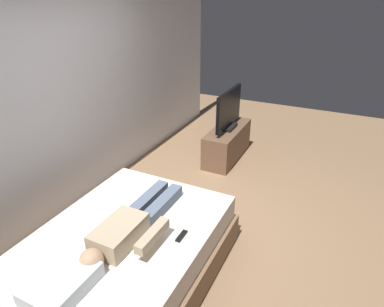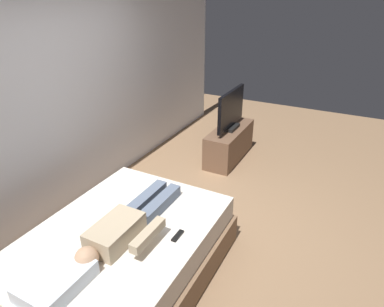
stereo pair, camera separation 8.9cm
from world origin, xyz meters
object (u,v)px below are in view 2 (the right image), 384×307
(bed, at_px, (122,256))
(remote, at_px, (178,236))
(person, at_px, (127,225))
(tv_stand, at_px, (229,144))
(pillow, at_px, (56,281))
(tv, at_px, (231,111))

(bed, relative_size, remote, 13.16)
(person, relative_size, remote, 8.40)
(bed, xyz_separation_m, tv_stand, (2.72, 0.06, -0.01))
(pillow, relative_size, person, 0.38)
(person, xyz_separation_m, remote, (0.15, -0.40, -0.07))
(bed, relative_size, tv_stand, 1.79)
(pillow, height_order, person, person)
(tv, bearing_deg, person, -177.20)
(person, xyz_separation_m, tv, (2.69, 0.13, 0.16))
(person, bearing_deg, pillow, 173.96)
(tv_stand, bearing_deg, person, -177.20)
(pillow, relative_size, tv, 0.55)
(tv_stand, xyz_separation_m, tv, (0.00, 0.00, 0.53))
(remote, distance_m, tv, 2.61)
(bed, relative_size, tv, 2.24)
(pillow, distance_m, person, 0.70)
(tv, bearing_deg, bed, -178.78)
(person, relative_size, tv, 1.43)
(pillow, distance_m, tv, 3.39)
(person, distance_m, tv_stand, 2.72)
(pillow, bearing_deg, tv, 0.98)
(bed, distance_m, pillow, 0.75)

